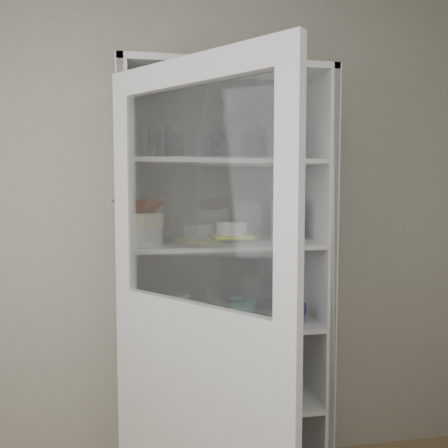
# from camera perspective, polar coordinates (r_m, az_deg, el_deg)

# --- Properties ---
(wall_back) EXTENTS (3.60, 0.02, 2.60)m
(wall_back) POSITION_cam_1_polar(r_m,az_deg,el_deg) (2.54, -5.35, -0.80)
(wall_back) COLOR #A39C92
(wall_back) RESTS_ON ground
(pantry_cabinet) EXTENTS (1.00, 0.45, 2.10)m
(pantry_cabinet) POSITION_cam_1_polar(r_m,az_deg,el_deg) (2.47, -0.26, -9.42)
(pantry_cabinet) COLOR silver
(pantry_cabinet) RESTS_ON floor
(cupboard_door) EXTENTS (0.60, 0.72, 2.00)m
(cupboard_door) POSITION_cam_1_polar(r_m,az_deg,el_deg) (1.86, -3.46, -16.29)
(cupboard_door) COLOR silver
(cupboard_door) RESTS_ON floor
(tumbler_0) EXTENTS (0.09, 0.09, 0.15)m
(tumbler_0) POSITION_cam_1_polar(r_m,az_deg,el_deg) (2.18, -7.39, 9.80)
(tumbler_0) COLOR silver
(tumbler_0) RESTS_ON shelf_glass
(tumbler_1) EXTENTS (0.07, 0.07, 0.14)m
(tumbler_1) POSITION_cam_1_polar(r_m,az_deg,el_deg) (2.16, -6.15, 9.77)
(tumbler_1) COLOR silver
(tumbler_1) RESTS_ON shelf_glass
(tumbler_2) EXTENTS (0.08, 0.08, 0.15)m
(tumbler_2) POSITION_cam_1_polar(r_m,az_deg,el_deg) (2.20, 1.53, 9.85)
(tumbler_2) COLOR silver
(tumbler_2) RESTS_ON shelf_glass
(tumbler_3) EXTENTS (0.08, 0.08, 0.14)m
(tumbler_3) POSITION_cam_1_polar(r_m,az_deg,el_deg) (2.16, -2.92, 9.74)
(tumbler_3) COLOR silver
(tumbler_3) RESTS_ON shelf_glass
(tumbler_4) EXTENTS (0.09, 0.09, 0.14)m
(tumbler_4) POSITION_cam_1_polar(r_m,az_deg,el_deg) (2.22, 4.46, 9.59)
(tumbler_4) COLOR silver
(tumbler_4) RESTS_ON shelf_glass
(tumbler_5) EXTENTS (0.08, 0.08, 0.15)m
(tumbler_5) POSITION_cam_1_polar(r_m,az_deg,el_deg) (2.23, 5.47, 9.70)
(tumbler_5) COLOR silver
(tumbler_5) RESTS_ON shelf_glass
(tumbler_6) EXTENTS (0.09, 0.09, 0.15)m
(tumbler_6) POSITION_cam_1_polar(r_m,az_deg,el_deg) (2.27, 7.06, 9.55)
(tumbler_6) COLOR silver
(tumbler_6) RESTS_ON shelf_glass
(tumbler_7) EXTENTS (0.10, 0.10, 0.15)m
(tumbler_7) POSITION_cam_1_polar(r_m,az_deg,el_deg) (2.29, -10.21, 9.51)
(tumbler_7) COLOR silver
(tumbler_7) RESTS_ON shelf_glass
(tumbler_8) EXTENTS (0.08, 0.08, 0.13)m
(tumbler_8) POSITION_cam_1_polar(r_m,az_deg,el_deg) (2.32, -5.75, 9.20)
(tumbler_8) COLOR silver
(tumbler_8) RESTS_ON shelf_glass
(tumbler_9) EXTENTS (0.07, 0.07, 0.13)m
(tumbler_9) POSITION_cam_1_polar(r_m,az_deg,el_deg) (2.33, -6.42, 9.26)
(tumbler_9) COLOR silver
(tumbler_9) RESTS_ON shelf_glass
(tumbler_10) EXTENTS (0.07, 0.07, 0.14)m
(tumbler_10) POSITION_cam_1_polar(r_m,az_deg,el_deg) (2.37, 3.45, 9.25)
(tumbler_10) COLOR silver
(tumbler_10) RESTS_ON shelf_glass
(tumbler_11) EXTENTS (0.10, 0.10, 0.15)m
(tumbler_11) POSITION_cam_1_polar(r_m,az_deg,el_deg) (2.38, 4.02, 9.39)
(tumbler_11) COLOR silver
(tumbler_11) RESTS_ON shelf_glass
(goblet_0) EXTENTS (0.08, 0.08, 0.17)m
(goblet_0) POSITION_cam_1_polar(r_m,az_deg,el_deg) (2.41, -8.36, 9.50)
(goblet_0) COLOR silver
(goblet_0) RESTS_ON shelf_glass
(goblet_1) EXTENTS (0.08, 0.08, 0.17)m
(goblet_1) POSITION_cam_1_polar(r_m,az_deg,el_deg) (2.41, -0.72, 9.53)
(goblet_1) COLOR silver
(goblet_1) RESTS_ON shelf_glass
(goblet_2) EXTENTS (0.07, 0.07, 0.15)m
(goblet_2) POSITION_cam_1_polar(r_m,az_deg,el_deg) (2.46, 3.31, 9.27)
(goblet_2) COLOR silver
(goblet_2) RESTS_ON shelf_glass
(goblet_3) EXTENTS (0.07, 0.07, 0.15)m
(goblet_3) POSITION_cam_1_polar(r_m,az_deg,el_deg) (2.51, 7.00, 9.13)
(goblet_3) COLOR silver
(goblet_3) RESTS_ON shelf_glass
(plate_stack_front) EXTENTS (0.22, 0.22, 0.08)m
(plate_stack_front) POSITION_cam_1_polar(r_m,az_deg,el_deg) (2.23, -10.06, -1.47)
(plate_stack_front) COLOR white
(plate_stack_front) RESTS_ON shelf_plates
(plate_stack_back) EXTENTS (0.21, 0.21, 0.06)m
(plate_stack_back) POSITION_cam_1_polar(r_m,az_deg,el_deg) (2.41, -10.08, -1.39)
(plate_stack_back) COLOR white
(plate_stack_back) RESTS_ON shelf_plates
(cream_bowl) EXTENTS (0.23, 0.23, 0.07)m
(cream_bowl) POSITION_cam_1_polar(r_m,az_deg,el_deg) (2.23, -10.09, 0.48)
(cream_bowl) COLOR #F7E3C5
(cream_bowl) RESTS_ON plate_stack_front
(terracotta_bowl) EXTENTS (0.25, 0.25, 0.06)m
(terracotta_bowl) POSITION_cam_1_polar(r_m,az_deg,el_deg) (2.22, -10.11, 2.14)
(terracotta_bowl) COLOR #602919
(terracotta_bowl) RESTS_ON cream_bowl
(glass_platter) EXTENTS (0.44, 0.44, 0.02)m
(glass_platter) POSITION_cam_1_polar(r_m,az_deg,el_deg) (2.36, 0.91, -1.87)
(glass_platter) COLOR silver
(glass_platter) RESTS_ON shelf_plates
(yellow_trivet) EXTENTS (0.19, 0.19, 0.01)m
(yellow_trivet) POSITION_cam_1_polar(r_m,az_deg,el_deg) (2.36, 0.91, -1.47)
(yellow_trivet) COLOR #FFFC3C
(yellow_trivet) RESTS_ON glass_platter
(white_ramekin) EXTENTS (0.21, 0.21, 0.07)m
(white_ramekin) POSITION_cam_1_polar(r_m,az_deg,el_deg) (2.36, 0.91, -0.49)
(white_ramekin) COLOR white
(white_ramekin) RESTS_ON yellow_trivet
(grey_bowl_stack) EXTENTS (0.14, 0.14, 0.20)m
(grey_bowl_stack) POSITION_cam_1_polar(r_m,az_deg,el_deg) (2.43, 7.28, 0.40)
(grey_bowl_stack) COLOR silver
(grey_bowl_stack) RESTS_ON shelf_plates
(mug_blue) EXTENTS (0.13, 0.13, 0.10)m
(mug_blue) POSITION_cam_1_polar(r_m,az_deg,el_deg) (2.42, 8.37, -10.45)
(mug_blue) COLOR navy
(mug_blue) RESTS_ON shelf_mugs
(mug_teal) EXTENTS (0.12, 0.12, 0.09)m
(mug_teal) POSITION_cam_1_polar(r_m,az_deg,el_deg) (2.46, 2.89, -10.24)
(mug_teal) COLOR teal
(mug_teal) RESTS_ON shelf_mugs
(mug_white) EXTENTS (0.14, 0.14, 0.10)m
(mug_white) POSITION_cam_1_polar(r_m,az_deg,el_deg) (2.34, 7.10, -10.98)
(mug_white) COLOR white
(mug_white) RESTS_ON shelf_mugs
(teal_jar) EXTENTS (0.09, 0.09, 0.10)m
(teal_jar) POSITION_cam_1_polar(r_m,az_deg,el_deg) (2.48, 1.62, -9.98)
(teal_jar) COLOR teal
(teal_jar) RESTS_ON shelf_mugs
(measuring_cups) EXTENTS (0.10, 0.10, 0.04)m
(measuring_cups) POSITION_cam_1_polar(r_m,az_deg,el_deg) (2.31, -2.75, -11.88)
(measuring_cups) COLOR #ABABAE
(measuring_cups) RESTS_ON shelf_mugs
(white_canister) EXTENTS (0.16, 0.16, 0.14)m
(white_canister) POSITION_cam_1_polar(r_m,az_deg,el_deg) (2.42, -5.49, -9.89)
(white_canister) COLOR white
(white_canister) RESTS_ON shelf_mugs
(cream_dish) EXTENTS (0.32, 0.32, 0.08)m
(cream_dish) POSITION_cam_1_polar(r_m,az_deg,el_deg) (2.51, -2.87, -19.79)
(cream_dish) COLOR #F7E3C5
(cream_dish) RESTS_ON shelf_bot
(tin_box) EXTENTS (0.24, 0.20, 0.06)m
(tin_box) POSITION_cam_1_polar(r_m,az_deg,el_deg) (2.58, 2.30, -19.34)
(tin_box) COLOR #A6A7B1
(tin_box) RESTS_ON shelf_bot
(tumbler_12) EXTENTS (0.08, 0.08, 0.15)m
(tumbler_12) POSITION_cam_1_polar(r_m,az_deg,el_deg) (2.35, 4.20, 9.47)
(tumbler_12) COLOR silver
(tumbler_12) RESTS_ON shelf_glass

